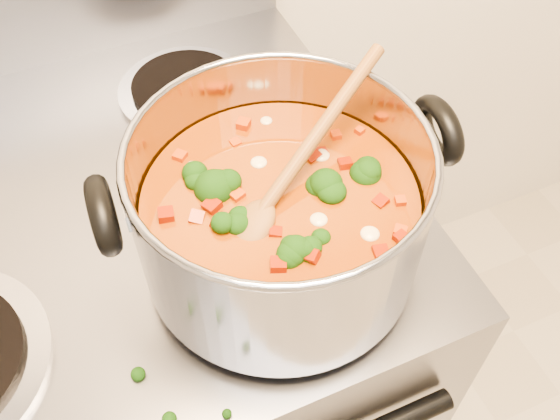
{
  "coord_description": "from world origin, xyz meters",
  "views": [
    {
      "loc": [
        0.06,
        0.65,
        1.48
      ],
      "look_at": [
        0.21,
        1.0,
        1.01
      ],
      "focal_mm": 40.0,
      "sensor_mm": 36.0,
      "label": 1
    }
  ],
  "objects": [
    {
      "name": "cooktop_crumbs",
      "position": [
        0.2,
        0.96,
        0.92
      ],
      "size": [
        0.17,
        0.36,
        0.01
      ],
      "color": "black",
      "rests_on": "electric_range"
    },
    {
      "name": "wooden_spoon",
      "position": [
        0.22,
        1.0,
        1.05
      ],
      "size": [
        0.22,
        0.14,
        0.1
      ],
      "rotation": [
        0.0,
        0.0,
        0.51
      ],
      "color": "brown",
      "rests_on": "stockpot"
    },
    {
      "name": "electric_range",
      "position": [
        0.03,
        1.16,
        0.47
      ],
      "size": [
        0.73,
        0.66,
        1.08
      ],
      "color": "gray",
      "rests_on": "ground"
    },
    {
      "name": "stockpot",
      "position": [
        0.21,
        1.0,
        1.01
      ],
      "size": [
        0.34,
        0.28,
        0.17
      ],
      "rotation": [
        0.0,
        0.0,
        -0.08
      ],
      "color": "#9999A1",
      "rests_on": "electric_range"
    }
  ]
}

